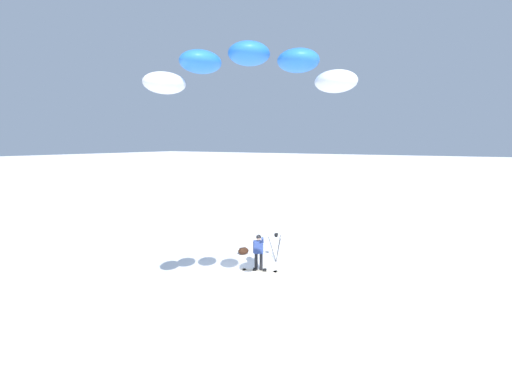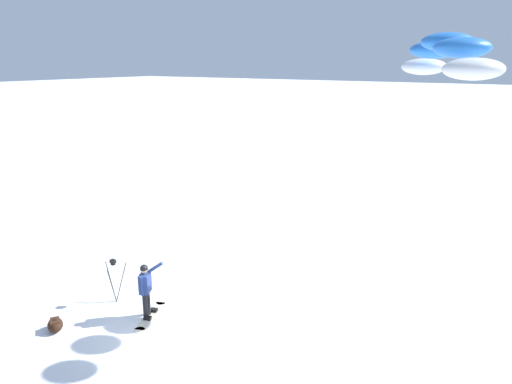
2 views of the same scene
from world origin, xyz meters
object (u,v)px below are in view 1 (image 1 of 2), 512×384
(traction_kite, at_px, (249,68))
(gear_bag_large, at_px, (243,251))
(snowboard, at_px, (260,270))
(snowboarder, at_px, (259,249))
(camera_tripod, at_px, (276,242))

(traction_kite, bearing_deg, gear_bag_large, 124.05)
(snowboard, bearing_deg, traction_kite, -61.15)
(snowboarder, bearing_deg, camera_tripod, 85.41)
(traction_kite, distance_m, camera_tripod, 10.67)
(gear_bag_large, bearing_deg, snowboard, -40.35)
(traction_kite, bearing_deg, camera_tripod, 114.03)
(gear_bag_large, distance_m, camera_tripod, 2.11)
(traction_kite, relative_size, camera_tripod, 3.30)
(traction_kite, bearing_deg, snowboard, 118.85)
(snowboarder, relative_size, camera_tripod, 1.18)
(snowboard, bearing_deg, gear_bag_large, 139.65)
(snowboarder, distance_m, camera_tripod, 1.42)
(camera_tripod, bearing_deg, snowboarder, -94.59)
(snowboard, height_order, gear_bag_large, gear_bag_large)
(snowboarder, distance_m, snowboard, 0.95)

